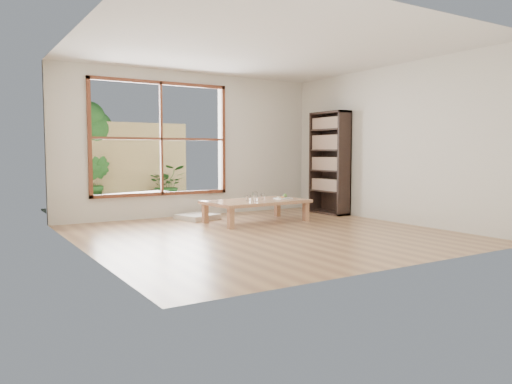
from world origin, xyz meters
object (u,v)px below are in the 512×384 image
at_px(food_tray, 283,198).
at_px(garden_bench, 138,196).
at_px(low_table, 256,203).
at_px(bookshelf, 330,163).

bearing_deg(food_tray, garden_bench, 128.73).
bearing_deg(low_table, food_tray, -8.78).
bearing_deg(food_tray, low_table, 170.78).
relative_size(low_table, food_tray, 6.09).
distance_m(food_tray, garden_bench, 2.77).
height_order(low_table, bookshelf, bookshelf).
distance_m(bookshelf, garden_bench, 3.65).
xyz_separation_m(low_table, bookshelf, (1.78, 0.25, 0.64)).
height_order(low_table, garden_bench, garden_bench).
height_order(bookshelf, garden_bench, bookshelf).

